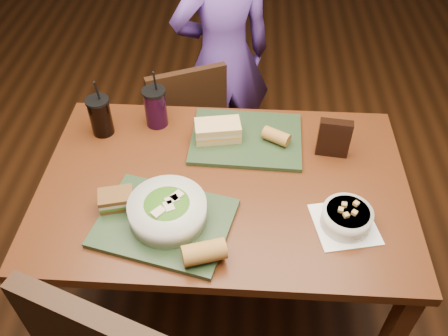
{
  "coord_description": "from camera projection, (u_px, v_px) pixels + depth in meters",
  "views": [
    {
      "loc": [
        0.07,
        -1.15,
        1.97
      ],
      "look_at": [
        0.0,
        0.0,
        0.82
      ],
      "focal_mm": 38.0,
      "sensor_mm": 36.0,
      "label": 1
    }
  ],
  "objects": [
    {
      "name": "sandwich_near",
      "position": [
        116.0,
        199.0,
        1.56
      ],
      "size": [
        0.13,
        0.1,
        0.05
      ],
      "color": "#593819",
      "rests_on": "tray_near"
    },
    {
      "name": "tray_far",
      "position": [
        246.0,
        139.0,
        1.83
      ],
      "size": [
        0.43,
        0.33,
        0.02
      ],
      "primitive_type": "cube",
      "rotation": [
        0.0,
        0.0,
        -0.03
      ],
      "color": "#22351D",
      "rests_on": "dining_table"
    },
    {
      "name": "salad_bowl",
      "position": [
        168.0,
        210.0,
        1.51
      ],
      "size": [
        0.25,
        0.25,
        0.08
      ],
      "color": "silver",
      "rests_on": "tray_near"
    },
    {
      "name": "cup_berry",
      "position": [
        156.0,
        107.0,
        1.85
      ],
      "size": [
        0.09,
        0.09,
        0.25
      ],
      "color": "black",
      "rests_on": "dining_table"
    },
    {
      "name": "chip_bag",
      "position": [
        334.0,
        138.0,
        1.72
      ],
      "size": [
        0.12,
        0.05,
        0.15
      ],
      "primitive_type": "cube",
      "rotation": [
        0.0,
        0.0,
        -0.12
      ],
      "color": "black",
      "rests_on": "dining_table"
    },
    {
      "name": "chair_far",
      "position": [
        192.0,
        125.0,
        2.34
      ],
      "size": [
        0.48,
        0.49,
        0.83
      ],
      "color": "black",
      "rests_on": "ground"
    },
    {
      "name": "tray_near",
      "position": [
        165.0,
        223.0,
        1.53
      ],
      "size": [
        0.48,
        0.41,
        0.02
      ],
      "primitive_type": "cube",
      "rotation": [
        0.0,
        0.0,
        -0.24
      ],
      "color": "#22351D",
      "rests_on": "dining_table"
    },
    {
      "name": "cup_cola",
      "position": [
        100.0,
        116.0,
        1.81
      ],
      "size": [
        0.09,
        0.09,
        0.24
      ],
      "color": "black",
      "rests_on": "dining_table"
    },
    {
      "name": "baguette_far",
      "position": [
        276.0,
        136.0,
        1.78
      ],
      "size": [
        0.11,
        0.09,
        0.05
      ],
      "primitive_type": "cylinder",
      "rotation": [
        0.0,
        1.57,
        -0.5
      ],
      "color": "#AD7533",
      "rests_on": "tray_far"
    },
    {
      "name": "ground",
      "position": [
        224.0,
        293.0,
        2.2
      ],
      "size": [
        6.0,
        6.0,
        0.0
      ],
      "primitive_type": "plane",
      "color": "#381C0B",
      "rests_on": "ground"
    },
    {
      "name": "baguette_near",
      "position": [
        204.0,
        252.0,
        1.4
      ],
      "size": [
        0.14,
        0.1,
        0.07
      ],
      "primitive_type": "cylinder",
      "rotation": [
        0.0,
        1.57,
        0.31
      ],
      "color": "#AD7533",
      "rests_on": "tray_near"
    },
    {
      "name": "sandwich_far",
      "position": [
        218.0,
        131.0,
        1.79
      ],
      "size": [
        0.18,
        0.12,
        0.07
      ],
      "color": "tan",
      "rests_on": "tray_far"
    },
    {
      "name": "dining_table",
      "position": [
        224.0,
        199.0,
        1.74
      ],
      "size": [
        1.3,
        0.85,
        0.75
      ],
      "color": "#4C230F",
      "rests_on": "ground"
    },
    {
      "name": "soup_bowl",
      "position": [
        347.0,
        217.0,
        1.51
      ],
      "size": [
        0.23,
        0.23,
        0.08
      ],
      "color": "white",
      "rests_on": "dining_table"
    },
    {
      "name": "diner",
      "position": [
        223.0,
        58.0,
        2.35
      ],
      "size": [
        0.59,
        0.49,
        1.39
      ],
      "primitive_type": "imported",
      "rotation": [
        0.0,
        0.0,
        3.51
      ],
      "color": "#5A3696",
      "rests_on": "ground"
    }
  ]
}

